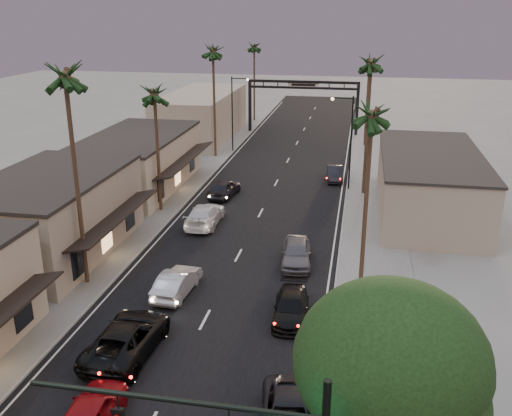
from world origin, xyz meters
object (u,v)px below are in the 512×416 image
at_px(streetlight_left, 234,108).
at_px(oncoming_silver, 177,282).
at_px(palm_lc, 154,89).
at_px(palm_ld, 213,48).
at_px(palm_ra, 372,108).
at_px(oncoming_pickup, 127,338).
at_px(streetlight_right, 348,135).
at_px(curbside_near, 289,416).
at_px(arch, 303,93).
at_px(curbside_black, 291,307).
at_px(corner_tree, 392,369).
at_px(palm_far, 254,44).
at_px(oncoming_red, 90,414).
at_px(palm_rc, 370,61).
at_px(palm_lb, 64,70).
at_px(palm_rb, 372,59).

bearing_deg(streetlight_left, oncoming_silver, -83.06).
distance_m(palm_lc, oncoming_silver, 18.31).
bearing_deg(palm_ld, oncoming_silver, -79.62).
height_order(palm_ra, oncoming_pickup, palm_ra).
height_order(streetlight_right, palm_lc, palm_lc).
relative_size(palm_ld, oncoming_silver, 3.02).
xyz_separation_m(palm_lc, curbside_near, (14.43, -24.97, -9.76)).
bearing_deg(streetlight_right, palm_ra, -85.43).
xyz_separation_m(arch, palm_lc, (-8.60, -34.00, 4.94)).
bearing_deg(curbside_black, corner_tree, -72.77).
xyz_separation_m(palm_ld, palm_ra, (17.20, -31.00, -0.97)).
relative_size(corner_tree, oncoming_pickup, 1.41).
xyz_separation_m(arch, oncoming_pickup, (-3.00, -54.84, -4.67)).
distance_m(streetlight_right, palm_far, 36.85).
bearing_deg(curbside_black, streetlight_right, 81.89).
bearing_deg(palm_far, oncoming_red, -84.97).
distance_m(palm_ra, palm_far, 56.58).
bearing_deg(curbside_black, oncoming_red, -126.78).
bearing_deg(palm_lc, palm_rc, 58.44).
bearing_deg(palm_lc, palm_ra, -34.90).
xyz_separation_m(corner_tree, palm_far, (-17.78, 70.55, 5.46)).
height_order(palm_lc, palm_far, palm_far).
xyz_separation_m(palm_ld, oncoming_silver, (6.10, -33.29, -11.64)).
relative_size(palm_lc, oncoming_red, 2.49).
bearing_deg(streetlight_right, palm_lc, -149.89).
distance_m(oncoming_silver, curbside_near, 13.54).
bearing_deg(curbside_black, oncoming_pickup, -150.73).
relative_size(palm_lb, palm_ld, 1.07).
relative_size(arch, streetlight_left, 1.69).
distance_m(palm_lb, palm_ld, 33.01).
height_order(corner_tree, curbside_near, corner_tree).
relative_size(corner_tree, palm_lc, 0.72).
relative_size(palm_ld, oncoming_pickup, 2.28).
bearing_deg(palm_lb, palm_ld, 90.00).
distance_m(palm_rc, palm_far, 21.97).
relative_size(palm_far, curbside_near, 2.58).
bearing_deg(palm_lc, palm_lb, -90.00).
distance_m(corner_tree, palm_ra, 17.45).
xyz_separation_m(streetlight_right, palm_lb, (-15.52, -23.00, 8.06)).
bearing_deg(streetlight_left, palm_rc, 21.14).
bearing_deg(palm_ld, curbside_black, -69.04).
bearing_deg(palm_ra, curbside_black, -134.45).
xyz_separation_m(oncoming_pickup, curbside_black, (7.77, 4.94, -0.18)).
bearing_deg(palm_lc, streetlight_left, 85.63).
distance_m(arch, palm_far, 12.96).
relative_size(corner_tree, palm_rb, 0.62).
bearing_deg(oncoming_red, streetlight_left, -88.69).
distance_m(arch, oncoming_pickup, 55.12).
distance_m(arch, palm_lb, 49.39).
distance_m(palm_ld, curbside_near, 47.73).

